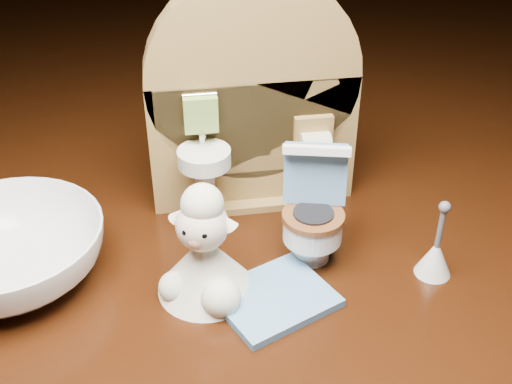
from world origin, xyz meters
The scene contains 6 objects.
backdrop_panel centered at (0.00, 0.06, 0.07)m, with size 0.13×0.05×0.15m.
toy_toilet centered at (0.03, 0.01, 0.03)m, with size 0.04×0.05×0.07m.
bath_mat centered at (0.00, -0.03, 0.00)m, with size 0.06×0.05×0.00m, color #5B8BB8.
toilet_brush centered at (0.09, -0.03, 0.01)m, with size 0.02×0.02×0.05m.
plush_lamb centered at (-0.04, -0.02, 0.02)m, with size 0.05×0.06×0.07m.
ceramic_bowl centered at (-0.15, 0.01, 0.02)m, with size 0.11×0.11×0.03m, color white.
Camera 1 is at (-0.06, -0.29, 0.24)m, focal length 45.00 mm.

